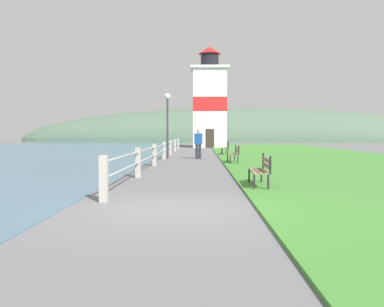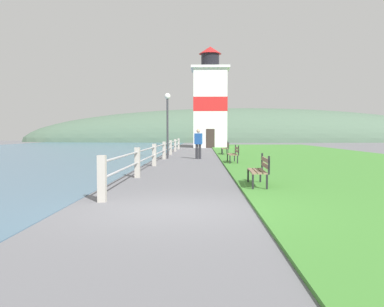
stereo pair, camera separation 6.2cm
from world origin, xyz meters
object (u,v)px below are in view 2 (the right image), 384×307
Objects in this scene: person_strolling at (198,143)px; park_bench_midway at (234,153)px; lighthouse at (210,103)px; lamp_post at (167,113)px; park_bench_near at (260,169)px; park_bench_far at (226,147)px.

park_bench_midway is at bearing -134.62° from person_strolling.
lighthouse reaches higher than lamp_post.
lighthouse is at bearing 81.85° from lamp_post.
park_bench_near is 0.95× the size of person_strolling.
lighthouse reaches higher than person_strolling.
park_bench_far is at bearing 49.92° from lamp_post.
park_bench_near is 34.77m from lighthouse.
park_bench_near is 18.27m from park_bench_far.
lighthouse is (-0.77, 34.50, 4.26)m from park_bench_near.
park_bench_near is 0.16× the size of lighthouse.
person_strolling is at bearing -92.99° from lighthouse.
park_bench_midway is at bearing -48.22° from lamp_post.
park_bench_near is 9.59m from park_bench_midway.
park_bench_far is 6.30m from lamp_post.
park_bench_midway is 0.93× the size of person_strolling.
lighthouse reaches higher than park_bench_near.
park_bench_far is 5.17m from person_strolling.
lighthouse is at bearing -86.93° from park_bench_near.
park_bench_near is at bearing -152.13° from person_strolling.
lamp_post is (-3.72, 4.16, 2.20)m from park_bench_midway.
lamp_post reaches higher than park_bench_midway.
park_bench_near is 1.03× the size of park_bench_midway.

